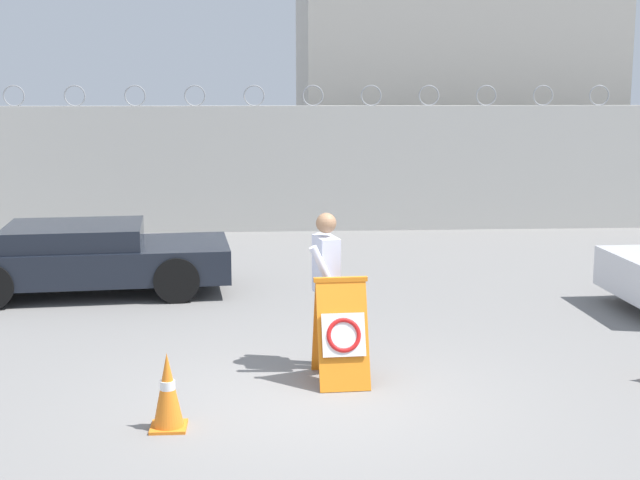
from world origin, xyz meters
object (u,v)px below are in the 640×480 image
Objects in this scene: traffic_cone_mid at (168,391)px; barricade_sign at (341,330)px; parked_car_front_coupe at (87,257)px; security_guard at (326,281)px.

barricade_sign is at bearing 35.69° from traffic_cone_mid.
parked_car_front_coupe is (-3.62, 4.57, -0.00)m from barricade_sign.
barricade_sign is at bearing 1.36° from security_guard.
parked_car_front_coupe is at bearing 124.91° from barricade_sign.
security_guard is 5.34m from parked_car_front_coupe.
parked_car_front_coupe is at bearing 107.58° from traffic_cone_mid.
parked_car_front_coupe is (-1.85, 5.84, 0.21)m from traffic_cone_mid.
security_guard reaches higher than traffic_cone_mid.
parked_car_front_coupe is at bearing -150.75° from security_guard.
security_guard reaches higher than parked_car_front_coupe.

